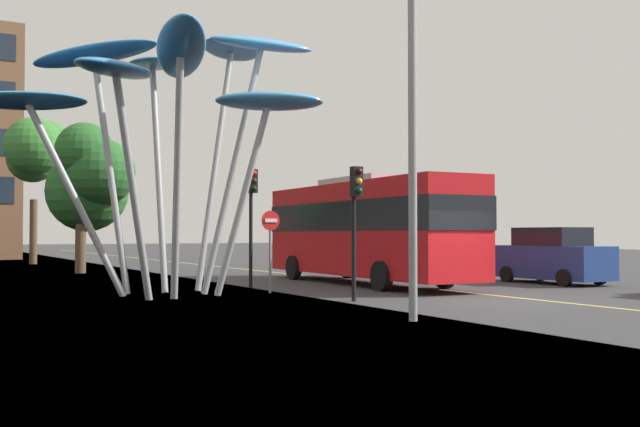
{
  "coord_description": "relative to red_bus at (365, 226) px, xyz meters",
  "views": [
    {
      "loc": [
        -13.97,
        -15.13,
        1.81
      ],
      "look_at": [
        -1.87,
        6.3,
        2.5
      ],
      "focal_mm": 41.14,
      "sensor_mm": 36.0,
      "label": 1
    }
  ],
  "objects": [
    {
      "name": "traffic_light_kerb_near",
      "position": [
        -3.97,
        -5.66,
        0.52
      ],
      "size": [
        0.28,
        0.42,
        3.62
      ],
      "color": "black",
      "rests_on": "ground"
    },
    {
      "name": "tree_pavement_far",
      "position": [
        -7.64,
        24.6,
        4.76
      ],
      "size": [
        4.37,
        5.34,
        8.83
      ],
      "color": "brown",
      "rests_on": "ground"
    },
    {
      "name": "car_parked_mid",
      "position": [
        6.17,
        -3.07,
        -1.14
      ],
      "size": [
        1.97,
        4.45,
        2.05
      ],
      "color": "navy",
      "rests_on": "ground"
    },
    {
      "name": "car_parked_far",
      "position": [
        5.89,
        2.8,
        -1.13
      ],
      "size": [
        2.04,
        3.83,
        2.08
      ],
      "color": "gray",
      "rests_on": "ground"
    },
    {
      "name": "tree_pavement_near",
      "position": [
        -6.94,
        12.77,
        2.3
      ],
      "size": [
        3.85,
        4.83,
        6.95
      ],
      "color": "brown",
      "rests_on": "ground"
    },
    {
      "name": "car_side_street",
      "position": [
        6.39,
        9.1,
        -1.14
      ],
      "size": [
        1.97,
        4.43,
        2.08
      ],
      "color": "black",
      "rests_on": "ground"
    },
    {
      "name": "red_bus",
      "position": [
        0.0,
        0.0,
        0.0
      ],
      "size": [
        3.05,
        11.47,
        3.86
      ],
      "color": "red",
      "rests_on": "ground"
    },
    {
      "name": "ground",
      "position": [
        -1.23,
        -7.17,
        -2.15
      ],
      "size": [
        120.0,
        240.0,
        0.1
      ],
      "color": "#38383A"
    },
    {
      "name": "street_lamp",
      "position": [
        -4.94,
        -9.97,
        2.77
      ],
      "size": [
        1.57,
        0.44,
        7.67
      ],
      "color": "gray",
      "rests_on": "ground"
    },
    {
      "name": "leaf_sculpture",
      "position": [
        -7.76,
        -1.51,
        4.13
      ],
      "size": [
        10.32,
        9.96,
        8.52
      ],
      "color": "#9EA0A5",
      "rests_on": "ground"
    },
    {
      "name": "traffic_light_kerb_far",
      "position": [
        -4.37,
        0.23,
        0.77
      ],
      "size": [
        0.28,
        0.42,
        3.99
      ],
      "color": "black",
      "rests_on": "ground"
    },
    {
      "name": "no_entry_sign",
      "position": [
        -4.75,
        -2.01,
        -0.42
      ],
      "size": [
        0.6,
        0.12,
        2.52
      ],
      "color": "gray",
      "rests_on": "ground"
    }
  ]
}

